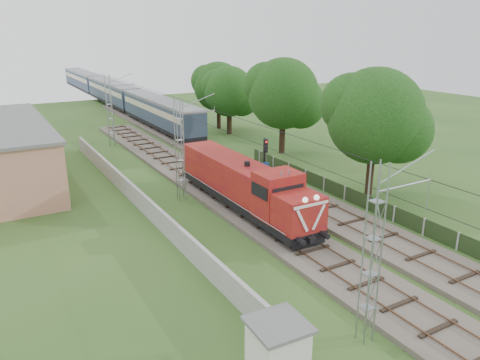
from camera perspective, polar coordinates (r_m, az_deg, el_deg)
ground at (r=28.91m, az=8.03°, el=-8.56°), size 140.00×140.00×0.00m
track_main at (r=34.10m, az=0.86°, el=-3.78°), size 4.20×70.00×0.45m
track_side at (r=47.18m, az=-1.98°, el=2.46°), size 4.20×80.00×0.45m
catenary at (r=35.91m, az=-7.27°, el=3.70°), size 3.31×70.00×8.00m
boundary_wall at (r=35.74m, az=-12.32°, el=-2.19°), size 0.25×40.00×1.50m
fence at (r=35.69m, az=15.35°, el=-2.72°), size 0.12×32.00×1.20m
locomotive at (r=33.81m, az=0.47°, el=-0.50°), size 2.77×15.83×4.02m
coach_rake at (r=84.02m, az=-15.27°, el=10.37°), size 3.03×67.51×3.50m
signal_post at (r=36.43m, az=3.06°, el=2.79°), size 0.51×0.41×4.78m
relay_hut at (r=19.21m, az=4.61°, el=-19.68°), size 2.26×2.26×2.23m
tree_a at (r=37.73m, az=16.25°, el=7.37°), size 7.83×7.45×10.15m
tree_b at (r=49.57m, az=5.41°, el=10.34°), size 7.75×7.38×10.05m
tree_c at (r=58.95m, az=-1.26°, el=10.67°), size 6.54×6.23×8.48m
tree_d at (r=62.40m, az=-2.58°, el=11.23°), size 6.75×6.43×8.75m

